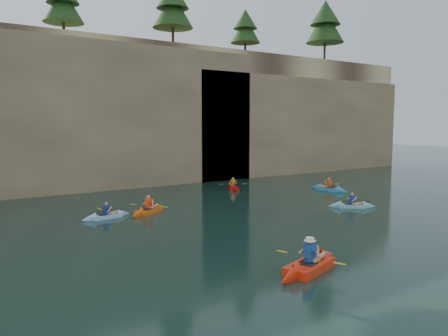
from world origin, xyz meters
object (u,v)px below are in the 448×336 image
main_kayaker (309,265)px  kayaker_red_far (233,187)px  kayaker_ltblue_near (352,205)px  kayaker_orange (148,210)px

main_kayaker → kayaker_red_far: size_ratio=1.30×
kayaker_ltblue_near → kayaker_red_far: (-1.76, 9.90, 0.00)m
main_kayaker → kayaker_orange: size_ratio=1.25×
main_kayaker → kayaker_red_far: main_kayaker is taller
kayaker_orange → kayaker_ltblue_near: 12.00m
kayaker_ltblue_near → kayaker_red_far: kayaker_red_far is taller
main_kayaker → kayaker_red_far: bearing=45.1°
kayaker_orange → kayaker_ltblue_near: kayaker_orange is taller
kayaker_orange → kayaker_red_far: bearing=-7.3°
kayaker_red_far → kayaker_ltblue_near: bearing=-144.0°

